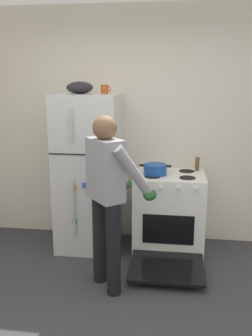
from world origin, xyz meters
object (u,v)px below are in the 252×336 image
at_px(mixing_bowl, 80,88).
at_px(red_pot, 155,169).
at_px(pepper_mill, 197,164).
at_px(refrigerator, 89,173).
at_px(person_cook, 109,189).
at_px(stove_range, 169,214).
at_px(coffee_mug, 105,89).

bearing_deg(mixing_bowl, red_pot, -3.48).
relative_size(red_pot, pepper_mill, 2.35).
bearing_deg(pepper_mill, red_pot, -151.48).
distance_m(refrigerator, person_cook, 0.92).
xyz_separation_m(refrigerator, pepper_mill, (1.20, 0.20, 0.10)).
bearing_deg(red_pot, person_cook, -114.95).
xyz_separation_m(stove_range, red_pot, (-0.16, -0.03, 0.51)).
distance_m(coffee_mug, mixing_bowl, 0.27).
distance_m(pepper_mill, mixing_bowl, 1.55).
height_order(coffee_mug, pepper_mill, coffee_mug).
bearing_deg(stove_range, pepper_mill, 35.97).
bearing_deg(coffee_mug, stove_range, -5.37).
xyz_separation_m(stove_range, coffee_mug, (-0.72, 0.07, 1.35)).
distance_m(person_cook, red_pot, 0.87).
bearing_deg(mixing_bowl, refrigerator, -0.22).
height_order(stove_range, person_cook, person_cook).
height_order(red_pot, mixing_bowl, mixing_bowl).
xyz_separation_m(stove_range, person_cook, (-0.53, -0.82, 0.52)).
distance_m(stove_range, red_pot, 0.54).
bearing_deg(person_cook, mixing_bowl, 118.55).
xyz_separation_m(refrigerator, mixing_bowl, (-0.08, 0.00, 0.93)).
relative_size(stove_range, mixing_bowl, 4.21).
height_order(refrigerator, coffee_mug, coffee_mug).
xyz_separation_m(person_cook, mixing_bowl, (-0.46, 0.84, 0.85)).
bearing_deg(mixing_bowl, coffee_mug, 10.78).
height_order(stove_range, coffee_mug, coffee_mug).
height_order(person_cook, coffee_mug, coffee_mug).
bearing_deg(red_pot, stove_range, 11.40).
distance_m(refrigerator, pepper_mill, 1.22).
bearing_deg(mixing_bowl, pepper_mill, 8.86).
height_order(coffee_mug, mixing_bowl, mixing_bowl).
bearing_deg(refrigerator, pepper_mill, 9.45).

